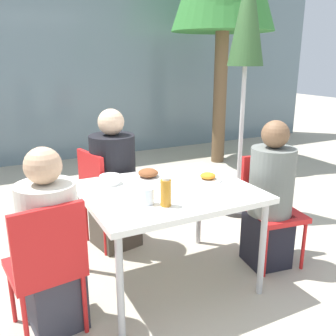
% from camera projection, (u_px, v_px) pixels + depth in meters
% --- Properties ---
extents(ground_plane, '(24.00, 24.00, 0.00)m').
position_uv_depth(ground_plane, '(168.00, 281.00, 2.79)').
color(ground_plane, '#B2A893').
extents(building_facade, '(10.00, 0.20, 3.00)m').
position_uv_depth(building_facade, '(53.00, 64.00, 5.73)').
color(building_facade, slate).
rests_on(building_facade, ground).
extents(dining_table, '(1.14, 0.96, 0.73)m').
position_uv_depth(dining_table, '(168.00, 197.00, 2.60)').
color(dining_table, white).
rests_on(dining_table, ground).
extents(chair_left, '(0.45, 0.45, 0.86)m').
position_uv_depth(chair_left, '(47.00, 261.00, 2.12)').
color(chair_left, red).
rests_on(chair_left, ground).
extents(person_left, '(0.34, 0.34, 1.14)m').
position_uv_depth(person_left, '(51.00, 247.00, 2.20)').
color(person_left, '#383842').
rests_on(person_left, ground).
extents(chair_right, '(0.45, 0.45, 0.86)m').
position_uv_depth(chair_right, '(269.00, 201.00, 2.99)').
color(chair_right, red).
rests_on(chair_right, ground).
extents(person_right, '(0.34, 0.34, 1.16)m').
position_uv_depth(person_right, '(270.00, 199.00, 2.89)').
color(person_right, black).
rests_on(person_right, ground).
extents(chair_far, '(0.47, 0.47, 0.86)m').
position_uv_depth(chair_far, '(103.00, 192.00, 3.20)').
color(chair_far, red).
rests_on(chair_far, ground).
extents(person_far, '(0.40, 0.40, 1.21)m').
position_uv_depth(person_far, '(114.00, 184.00, 3.19)').
color(person_far, '#473D33').
rests_on(person_far, ground).
extents(closed_umbrella, '(0.36, 0.36, 2.48)m').
position_uv_depth(closed_umbrella, '(247.00, 27.00, 3.51)').
color(closed_umbrella, '#333333').
rests_on(closed_umbrella, ground).
extents(plate_0, '(0.27, 0.27, 0.07)m').
position_uv_depth(plate_0, '(148.00, 175.00, 2.79)').
color(plate_0, white).
rests_on(plate_0, dining_table).
extents(plate_1, '(0.21, 0.21, 0.06)m').
position_uv_depth(plate_1, '(208.00, 178.00, 2.75)').
color(plate_1, white).
rests_on(plate_1, dining_table).
extents(bottle, '(0.07, 0.07, 0.18)m').
position_uv_depth(bottle, '(166.00, 192.00, 2.26)').
color(bottle, '#B7751E').
rests_on(bottle, dining_table).
extents(drinking_cup, '(0.07, 0.07, 0.10)m').
position_uv_depth(drinking_cup, '(148.00, 196.00, 2.30)').
color(drinking_cup, silver).
rests_on(drinking_cup, dining_table).
extents(salad_bowl, '(0.15, 0.15, 0.06)m').
position_uv_depth(salad_bowl, '(110.00, 179.00, 2.68)').
color(salad_bowl, white).
rests_on(salad_bowl, dining_table).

